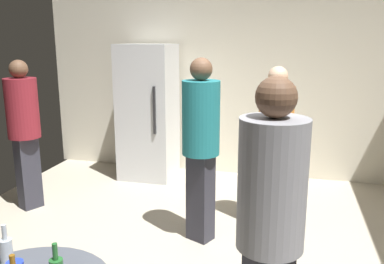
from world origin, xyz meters
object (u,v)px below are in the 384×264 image
Objects in this scene: person_in_maroon_shirt at (24,124)px; beer_bottle_clear at (7,252)px; refrigerator at (148,112)px; person_in_orange_shirt at (275,136)px; person_in_teal_shirt at (201,137)px; person_in_gray_shirt at (270,217)px.

beer_bottle_clear is at bearing -28.89° from person_in_maroon_shirt.
person_in_maroon_shirt is (-0.93, -1.35, 0.06)m from refrigerator.
person_in_teal_shirt is at bearing -15.64° from person_in_orange_shirt.
person_in_teal_shirt reaches higher than person_in_gray_shirt.
person_in_gray_shirt is 1.03× the size of person_in_maroon_shirt.
person_in_maroon_shirt is at bearing -79.93° from person_in_gray_shirt.
refrigerator is 1.09× the size of person_in_maroon_shirt.
person_in_gray_shirt is at bearing 15.10° from beer_bottle_clear.
person_in_gray_shirt is at bearing 40.12° from person_in_orange_shirt.
person_in_teal_shirt is at bearing -55.78° from refrigerator.
beer_bottle_clear is at bearing -81.51° from refrigerator.
person_in_teal_shirt is at bearing 73.09° from beer_bottle_clear.
person_in_gray_shirt is 1.69m from person_in_teal_shirt.
person_in_teal_shirt reaches higher than beer_bottle_clear.
refrigerator is 3.54m from beer_bottle_clear.
person_in_teal_shirt is (0.57, 1.89, 0.18)m from beer_bottle_clear.
person_in_gray_shirt is at bearing 49.85° from person_in_teal_shirt.
refrigerator is 3.63m from person_in_gray_shirt.
beer_bottle_clear is at bearing -31.45° from person_in_gray_shirt.
refrigerator is 1.05× the size of person_in_teal_shirt.
person_in_teal_shirt is (-0.71, 1.54, 0.01)m from person_in_gray_shirt.
person_in_maroon_shirt reaches higher than beer_bottle_clear.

